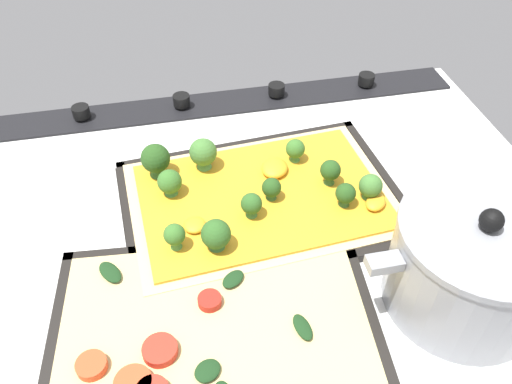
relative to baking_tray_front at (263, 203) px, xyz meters
The scene contains 7 objects.
ground_plane 5.35cm from the baking_tray_front, 87.05° to the left, with size 81.10×67.29×3.00cm, color white.
stove_control_panel 25.14cm from the baking_tray_front, 89.41° to the right, with size 77.86×7.00×2.60cm.
baking_tray_front is the anchor object (origin of this frame).
broccoli_pizza 1.84cm from the baking_tray_front, 16.17° to the right, with size 36.11×26.09×6.29cm.
baking_tray_back 21.14cm from the baking_tray_front, 63.83° to the left, with size 37.32×29.10×1.30cm.
veggie_pizza_back 21.94cm from the baking_tray_front, 62.58° to the left, with size 34.71×26.50×1.90cm.
cooking_pot 27.34cm from the baking_tray_front, 133.85° to the left, with size 24.48×17.63×13.97cm.
Camera 1 is at (10.90, 43.71, 49.46)cm, focal length 36.30 mm.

